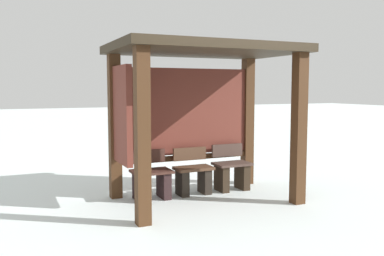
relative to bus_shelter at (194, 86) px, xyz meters
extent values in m
plane|color=white|center=(0.09, -0.17, -1.66)|extent=(60.00, 60.00, 0.00)
cube|color=#442916|center=(-1.06, -0.85, -0.60)|extent=(0.16, 0.16, 2.13)
cube|color=#442916|center=(1.23, -0.85, -0.60)|extent=(0.16, 0.16, 2.13)
cube|color=#442916|center=(-1.06, 0.51, -0.60)|extent=(0.16, 0.16, 2.13)
cube|color=#442916|center=(1.23, 0.51, -0.60)|extent=(0.16, 0.16, 2.13)
cube|color=#2E2518|center=(0.09, -0.17, 0.52)|extent=(2.62, 1.69, 0.12)
cube|color=maroon|center=(0.09, 0.51, -0.39)|extent=(2.12, 0.08, 1.35)
cube|color=#442916|center=(0.09, 0.49, -1.13)|extent=(2.12, 0.06, 0.08)
cube|color=maroon|center=(-1.06, 0.07, -0.39)|extent=(0.08, 0.75, 1.35)
cube|color=#422720|center=(-0.59, 0.21, -1.25)|extent=(0.58, 0.42, 0.04)
cube|color=#422720|center=(-0.59, 0.40, -1.05)|extent=(0.55, 0.04, 0.20)
cube|color=black|center=(-0.40, 0.21, -1.46)|extent=(0.12, 0.35, 0.40)
cube|color=black|center=(-0.78, 0.21, -1.46)|extent=(0.12, 0.35, 0.40)
cube|color=#4E3424|center=(0.09, 0.21, -1.25)|extent=(0.58, 0.34, 0.05)
cube|color=#4E3424|center=(0.09, 0.36, -1.05)|extent=(0.55, 0.04, 0.20)
cube|color=black|center=(0.28, 0.21, -1.47)|extent=(0.12, 0.29, 0.38)
cube|color=black|center=(-0.10, 0.21, -1.47)|extent=(0.12, 0.29, 0.38)
cube|color=#47342D|center=(0.77, 0.21, -1.23)|extent=(0.58, 0.38, 0.04)
cube|color=#47342D|center=(0.77, 0.38, -1.04)|extent=(0.55, 0.04, 0.20)
cube|color=#2E2217|center=(0.95, 0.21, -1.46)|extent=(0.12, 0.32, 0.41)
cube|color=#2E2217|center=(0.58, 0.21, -1.46)|extent=(0.12, 0.32, 0.41)
camera|label=1|loc=(-2.50, -5.53, -0.02)|focal=38.87mm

